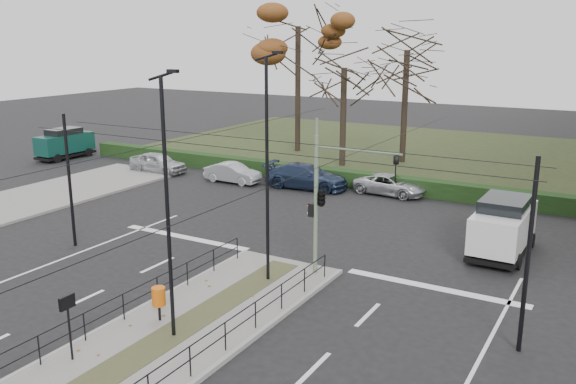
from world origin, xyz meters
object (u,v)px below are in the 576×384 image
at_px(parked_car_second, 233,173).
at_px(bare_tree_center, 407,58).
at_px(parked_car_first, 158,163).
at_px(streetlamp_median_far, 268,168).
at_px(green_van, 65,143).
at_px(rust_tree, 298,26).
at_px(bare_tree_near, 344,75).
at_px(info_panel, 68,310).
at_px(parked_car_third, 306,176).
at_px(litter_bin, 159,297).
at_px(parked_car_fourth, 390,185).
at_px(traffic_light, 323,195).
at_px(streetlamp_median_near, 168,207).
at_px(white_van, 503,225).

bearing_deg(parked_car_second, bare_tree_center, -32.33).
bearing_deg(parked_car_first, streetlamp_median_far, -127.96).
relative_size(green_van, rust_tree, 0.36).
height_order(streetlamp_median_far, bare_tree_center, bare_tree_center).
xyz_separation_m(parked_car_second, bare_tree_near, (4.02, 8.14, 5.94)).
xyz_separation_m(streetlamp_median_far, rust_tree, (-12.39, 24.70, 5.49)).
height_order(info_panel, parked_car_third, info_panel).
xyz_separation_m(litter_bin, parked_car_fourth, (0.51, 19.94, -0.36)).
relative_size(traffic_light, parked_car_fourth, 1.27).
distance_m(streetlamp_median_near, rust_tree, 32.92).
distance_m(parked_car_second, rust_tree, 15.04).
xyz_separation_m(parked_car_third, rust_tree, (-6.51, 10.63, 9.23)).
distance_m(parked_car_first, parked_car_third, 11.14).
xyz_separation_m(parked_car_first, parked_car_second, (6.22, 0.17, -0.08)).
distance_m(info_panel, white_van, 18.11).
relative_size(streetlamp_median_near, bare_tree_center, 0.75).
relative_size(parked_car_third, green_van, 1.14).
bearing_deg(parked_car_second, info_panel, -156.65).
relative_size(parked_car_first, bare_tree_center, 0.39).
relative_size(traffic_light, parked_car_first, 1.30).
xyz_separation_m(traffic_light, parked_car_third, (-7.42, 12.51, -2.57)).
relative_size(info_panel, bare_tree_near, 0.21).
relative_size(streetlamp_median_near, parked_car_third, 1.56).
bearing_deg(traffic_light, info_panel, -109.28).
bearing_deg(bare_tree_center, rust_tree, 179.40).
relative_size(litter_bin, bare_tree_center, 0.11).
bearing_deg(streetlamp_median_far, traffic_light, 45.59).
bearing_deg(streetlamp_median_near, white_van, 60.97).
bearing_deg(green_van, streetlamp_median_far, -26.37).
distance_m(parked_car_first, parked_car_second, 6.22).
relative_size(traffic_light, parked_car_third, 1.04).
distance_m(parked_car_third, parked_car_fourth, 5.23).
height_order(info_panel, parked_car_second, info_panel).
bearing_deg(streetlamp_median_far, green_van, 153.63).
bearing_deg(parked_car_fourth, green_van, 97.70).
height_order(traffic_light, bare_tree_near, bare_tree_near).
height_order(streetlamp_median_near, parked_car_third, streetlamp_median_near).
xyz_separation_m(traffic_light, parked_car_fourth, (-2.31, 13.63, -2.73)).
bearing_deg(rust_tree, streetlamp_median_far, -63.36).
height_order(streetlamp_median_near, parked_car_first, streetlamp_median_near).
xyz_separation_m(parked_car_fourth, green_van, (-25.89, -1.97, 0.63)).
relative_size(parked_car_second, white_van, 0.80).
bearing_deg(info_panel, rust_tree, 107.99).
bearing_deg(traffic_light, bare_tree_center, 101.98).
height_order(streetlamp_median_near, bare_tree_center, bare_tree_center).
distance_m(streetlamp_median_near, parked_car_fourth, 20.87).
distance_m(parked_car_fourth, bare_tree_near, 10.34).
xyz_separation_m(parked_car_fourth, rust_tree, (-11.61, 9.51, 9.39)).
relative_size(info_panel, parked_car_fourth, 0.46).
xyz_separation_m(streetlamp_median_near, parked_car_fourth, (-0.60, 20.53, -3.71)).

